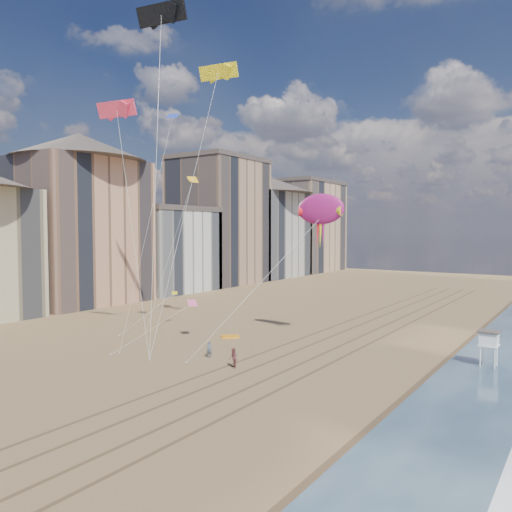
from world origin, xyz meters
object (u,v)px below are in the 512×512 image
at_px(lifeguard_stand, 489,339).
at_px(kite_flyer_b, 233,358).
at_px(kite_flyer_a, 209,350).
at_px(show_kite, 321,210).
at_px(grounded_kite, 230,337).

height_order(lifeguard_stand, kite_flyer_b, lifeguard_stand).
bearing_deg(kite_flyer_a, kite_flyer_b, -44.96).
height_order(show_kite, kite_flyer_b, show_kite).
height_order(show_kite, kite_flyer_a, show_kite).
bearing_deg(lifeguard_stand, kite_flyer_a, -152.72).
xyz_separation_m(grounded_kite, kite_flyer_b, (7.88, -9.93, 0.80)).
xyz_separation_m(show_kite, kite_flyer_b, (-1.76, -13.47, -13.63)).
bearing_deg(kite_flyer_b, grounded_kite, 169.43).
bearing_deg(show_kite, kite_flyer_b, -97.44).
relative_size(lifeguard_stand, grounded_kite, 1.60).
bearing_deg(show_kite, grounded_kite, -159.82).
distance_m(show_kite, kite_flyer_a, 19.08).
distance_m(lifeguard_stand, kite_flyer_a, 25.79).
relative_size(grounded_kite, show_kite, 0.10).
distance_m(lifeguard_stand, show_kite, 20.85).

